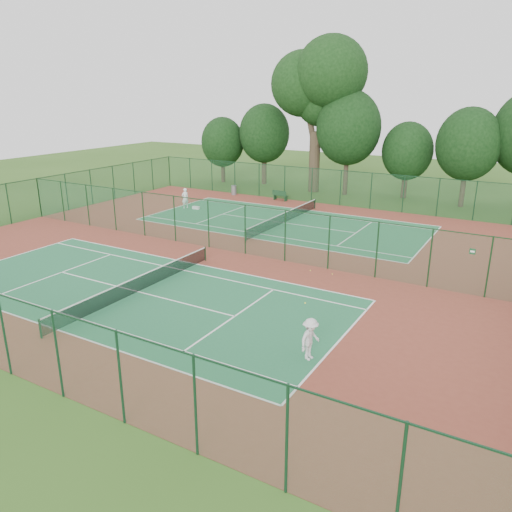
# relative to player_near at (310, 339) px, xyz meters

# --- Properties ---
(ground) EXTENTS (120.00, 120.00, 0.00)m
(ground) POSITION_rel_player_near_xyz_m (-11.38, 10.94, -0.95)
(ground) COLOR #31581B
(ground) RESTS_ON ground
(red_pad) EXTENTS (40.00, 36.00, 0.01)m
(red_pad) POSITION_rel_player_near_xyz_m (-11.38, 10.94, -0.94)
(red_pad) COLOR brown
(red_pad) RESTS_ON ground
(court_near) EXTENTS (23.77, 10.97, 0.01)m
(court_near) POSITION_rel_player_near_xyz_m (-11.38, 1.94, -0.93)
(court_near) COLOR #20663E
(court_near) RESTS_ON red_pad
(court_far) EXTENTS (23.77, 10.97, 0.01)m
(court_far) POSITION_rel_player_near_xyz_m (-11.38, 19.94, -0.93)
(court_far) COLOR #21683B
(court_far) RESTS_ON red_pad
(fence_north) EXTENTS (40.00, 0.09, 3.50)m
(fence_north) POSITION_rel_player_near_xyz_m (-11.38, 28.94, 0.81)
(fence_north) COLOR #164425
(fence_north) RESTS_ON ground
(fence_west) EXTENTS (0.09, 36.00, 3.50)m
(fence_west) POSITION_rel_player_near_xyz_m (-31.38, 10.94, 0.81)
(fence_west) COLOR #1A4E31
(fence_west) RESTS_ON ground
(fence_divider) EXTENTS (40.00, 0.09, 3.50)m
(fence_divider) POSITION_rel_player_near_xyz_m (-11.38, 10.94, 0.81)
(fence_divider) COLOR #1A4E30
(fence_divider) RESTS_ON ground
(tennis_net_near) EXTENTS (0.10, 12.90, 0.97)m
(tennis_net_near) POSITION_rel_player_near_xyz_m (-11.38, 1.94, -0.40)
(tennis_net_near) COLOR #12331A
(tennis_net_near) RESTS_ON ground
(tennis_net_far) EXTENTS (0.10, 12.90, 0.97)m
(tennis_net_far) POSITION_rel_player_near_xyz_m (-11.38, 19.94, -0.40)
(tennis_net_far) COLOR #13341F
(tennis_net_far) RESTS_ON ground
(player_near) EXTENTS (0.87, 1.29, 1.85)m
(player_near) POSITION_rel_player_near_xyz_m (0.00, 0.00, 0.00)
(player_near) COLOR silver
(player_near) RESTS_ON court_near
(player_far) EXTENTS (0.71, 0.84, 1.95)m
(player_far) POSITION_rel_player_near_xyz_m (-22.29, 20.22, 0.05)
(player_far) COLOR white
(player_far) RESTS_ON court_far
(trash_bin) EXTENTS (0.60, 0.60, 1.02)m
(trash_bin) POSITION_rel_player_near_xyz_m (-21.83, 28.22, -0.43)
(trash_bin) COLOR gray
(trash_bin) RESTS_ON red_pad
(bench) EXTENTS (1.76, 0.72, 1.06)m
(bench) POSITION_rel_player_near_xyz_m (-16.05, 28.03, -0.39)
(bench) COLOR #12351A
(bench) RESTS_ON red_pad
(kit_bag) EXTENTS (0.75, 0.32, 0.28)m
(kit_bag) POSITION_rel_player_near_xyz_m (-21.14, 20.37, -0.80)
(kit_bag) COLOR white
(kit_bag) RESTS_ON red_pad
(stray_ball_a) EXTENTS (0.06, 0.06, 0.06)m
(stray_ball_a) POSITION_rel_player_near_xyz_m (-4.47, 10.02, -0.91)
(stray_ball_a) COLOR #E6F338
(stray_ball_a) RESTS_ON red_pad
(stray_ball_b) EXTENTS (0.06, 0.06, 0.06)m
(stray_ball_b) POSITION_rel_player_near_xyz_m (-3.03, 10.08, -0.90)
(stray_ball_b) COLOR yellow
(stray_ball_b) RESTS_ON red_pad
(stray_ball_c) EXTENTS (0.07, 0.07, 0.07)m
(stray_ball_c) POSITION_rel_player_near_xyz_m (-12.99, 10.10, -0.90)
(stray_ball_c) COLOR yellow
(stray_ball_c) RESTS_ON red_pad
(big_tree) EXTENTS (10.68, 7.82, 16.41)m
(big_tree) POSITION_rel_player_near_xyz_m (-15.01, 34.62, 10.67)
(big_tree) COLOR #392C1F
(big_tree) RESTS_ON ground
(evergreen_row) EXTENTS (39.00, 5.00, 12.00)m
(evergreen_row) POSITION_rel_player_near_xyz_m (-10.88, 35.19, -0.95)
(evergreen_row) COLOR black
(evergreen_row) RESTS_ON ground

